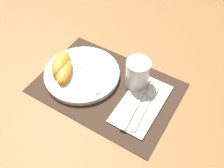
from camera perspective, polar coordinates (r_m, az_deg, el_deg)
ground_plane at (r=0.84m, az=-1.12°, el=-0.87°), size 3.00×3.00×0.00m
placemat at (r=0.84m, az=-1.12°, el=-0.78°), size 0.44×0.31×0.00m
plate at (r=0.87m, az=-6.64°, el=2.11°), size 0.25×0.25×0.02m
juice_glass at (r=0.82m, az=5.55°, el=2.01°), size 0.08×0.08×0.10m
napkin at (r=0.80m, az=6.30°, el=-4.44°), size 0.12×0.22×0.00m
knife at (r=0.80m, az=5.27°, el=-4.13°), size 0.04×0.22×0.01m
spoon at (r=0.82m, az=8.18°, el=-2.64°), size 0.04×0.20×0.01m
fork at (r=0.87m, az=-6.78°, el=2.83°), size 0.18×0.10×0.00m
citrus_wedge_0 at (r=0.88m, az=-11.05°, el=4.36°), size 0.09×0.12×0.04m
citrus_wedge_1 at (r=0.86m, az=-10.39°, el=2.86°), size 0.10×0.12×0.03m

